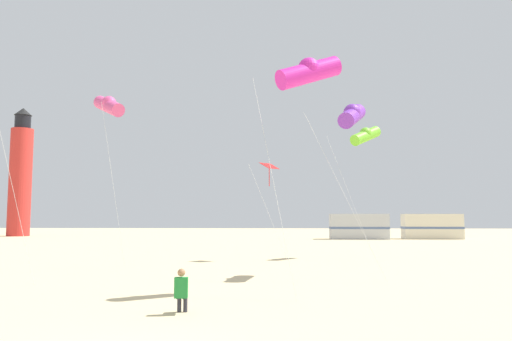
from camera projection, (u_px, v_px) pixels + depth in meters
name	position (u px, v px, depth m)	size (l,w,h in m)	color
kite_flyer_standing	(182.00, 290.00, 12.84)	(0.36, 0.53, 1.16)	#238438
kite_tube_magenta	(309.00, 72.00, 17.23)	(3.24, 2.91, 8.20)	silver
kite_tube_lime	(366.00, 135.00, 31.06)	(3.56, 3.56, 8.26)	silver
kite_tube_rainbow	(109.00, 105.00, 25.89)	(2.24, 2.27, 8.96)	silver
kite_tube_violet	(352.00, 115.00, 21.70)	(3.08, 3.44, 7.61)	silver
kite_diamond_scarlet	(269.00, 169.00, 29.08)	(2.21, 1.75, 5.66)	silver
lighthouse_distant	(20.00, 176.00, 64.90)	(2.80, 2.80, 16.80)	red
rv_van_silver	(359.00, 227.00, 55.57)	(6.46, 2.39, 2.80)	#B7BABF
rv_van_cream	(432.00, 227.00, 56.03)	(6.48, 2.44, 2.80)	beige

